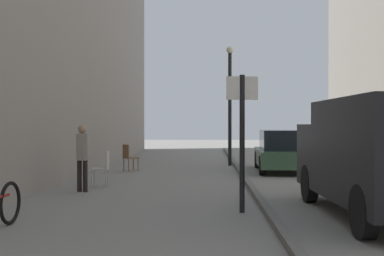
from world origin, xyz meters
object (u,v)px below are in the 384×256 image
object	(u,v)px
delivery_van	(381,154)
parked_car	(283,151)
pedestrian_main_foreground	(82,153)
cafe_chair_near_window	(103,166)
cafe_chair_by_doorway	(129,156)
lamp_post	(230,97)
street_sign_post	(242,131)

from	to	relation	value
delivery_van	parked_car	xyz separation A→B (m)	(-0.42, 8.95, -0.44)
pedestrian_main_foreground	delivery_van	bearing A→B (deg)	170.20
parked_car	cafe_chair_near_window	size ratio (longest dim) A/B	4.54
pedestrian_main_foreground	cafe_chair_by_doorway	world-z (taller)	pedestrian_main_foreground
delivery_van	lamp_post	distance (m)	11.63
parked_car	lamp_post	size ratio (longest dim) A/B	0.90
street_sign_post	cafe_chair_near_window	bearing A→B (deg)	-55.10
pedestrian_main_foreground	parked_car	distance (m)	8.06
delivery_van	parked_car	distance (m)	8.97
pedestrian_main_foreground	delivery_van	xyz separation A→B (m)	(6.17, -3.31, 0.19)
delivery_van	street_sign_post	bearing A→B (deg)	167.30
pedestrian_main_foreground	parked_car	bearing A→B (deg)	-117.14
lamp_post	cafe_chair_by_doorway	xyz separation A→B (m)	(-3.68, -2.49, -2.18)
delivery_van	street_sign_post	xyz separation A→B (m)	(-2.44, 0.49, 0.40)
pedestrian_main_foreground	delivery_van	distance (m)	7.00
delivery_van	cafe_chair_near_window	xyz separation A→B (m)	(-5.86, 4.36, -0.60)
delivery_van	cafe_chair_near_window	size ratio (longest dim) A/B	5.45
street_sign_post	cafe_chair_near_window	xyz separation A→B (m)	(-3.43, 3.87, -1.00)
pedestrian_main_foreground	street_sign_post	bearing A→B (deg)	161.29
cafe_chair_near_window	cafe_chair_by_doorway	distance (m)	4.46
street_sign_post	cafe_chair_near_window	world-z (taller)	street_sign_post
pedestrian_main_foreground	street_sign_post	xyz separation A→B (m)	(3.73, -2.82, 0.59)
parked_car	cafe_chair_by_doorway	bearing A→B (deg)	-176.24
cafe_chair_near_window	cafe_chair_by_doorway	size ratio (longest dim) A/B	1.00
delivery_van	lamp_post	size ratio (longest dim) A/B	1.08
lamp_post	cafe_chair_near_window	world-z (taller)	lamp_post
pedestrian_main_foreground	lamp_post	bearing A→B (deg)	-98.01
delivery_van	street_sign_post	size ratio (longest dim) A/B	1.97
pedestrian_main_foreground	street_sign_post	distance (m)	4.72
cafe_chair_by_doorway	delivery_van	bearing A→B (deg)	-1.75
lamp_post	cafe_chair_by_doorway	bearing A→B (deg)	-145.87
lamp_post	street_sign_post	bearing A→B (deg)	-91.30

